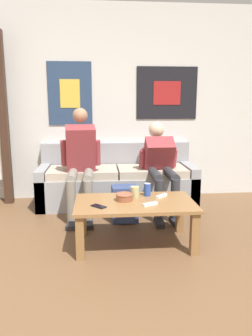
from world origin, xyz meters
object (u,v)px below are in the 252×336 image
(backpack, at_px, (125,205))
(pillar_candle, at_px, (135,192))
(coffee_table, at_px, (135,209))
(cell_phone, at_px, (99,206))
(person_seated_teen, at_px, (160,163))
(game_controller_near_left, at_px, (150,204))
(person_seated_adult, at_px, (80,158))
(game_controller_near_right, at_px, (162,196))
(drink_can_blue, at_px, (147,190))
(couch, at_px, (117,183))
(ceramic_bowl, at_px, (124,197))

(backpack, distance_m, pillar_candle, 0.54)
(coffee_table, bearing_deg, cell_phone, -159.95)
(person_seated_teen, height_order, game_controller_near_left, person_seated_teen)
(person_seated_adult, relative_size, person_seated_teen, 1.17)
(game_controller_near_right, bearing_deg, person_seated_adult, 135.25)
(pillar_candle, relative_size, game_controller_near_right, 0.92)
(pillar_candle, height_order, game_controller_near_right, pillar_candle)
(game_controller_near_right, bearing_deg, person_seated_teen, 80.20)
(drink_can_blue, bearing_deg, person_seated_adult, 132.19)
(pillar_candle, bearing_deg, game_controller_near_left, -67.34)
(couch, height_order, game_controller_near_right, couch)
(ceramic_bowl, bearing_deg, backpack, 84.67)
(backpack, xyz_separation_m, cell_phone, (-0.29, -0.72, 0.23))
(game_controller_near_right, relative_size, cell_phone, 0.89)
(coffee_table, bearing_deg, ceramic_bowl, 154.64)
(person_seated_teen, xyz_separation_m, backpack, (-0.45, -0.34, -0.40))
(drink_can_blue, bearing_deg, couch, 101.60)
(person_seated_adult, bearing_deg, couch, 38.33)
(ceramic_bowl, relative_size, drink_can_blue, 1.31)
(coffee_table, distance_m, cell_phone, 0.36)
(coffee_table, distance_m, game_controller_near_right, 0.31)
(ceramic_bowl, bearing_deg, person_seated_adult, 116.54)
(person_seated_adult, bearing_deg, game_controller_near_left, -57.78)
(ceramic_bowl, height_order, drink_can_blue, drink_can_blue)
(couch, bearing_deg, person_seated_teen, -34.52)
(pillar_candle, bearing_deg, person_seated_teen, 63.48)
(coffee_table, xyz_separation_m, backpack, (-0.04, 0.60, -0.15))
(pillar_candle, bearing_deg, couch, 94.98)
(backpack, height_order, ceramic_bowl, ceramic_bowl)
(pillar_candle, distance_m, game_controller_near_left, 0.28)
(game_controller_near_left, bearing_deg, backpack, 102.90)
(backpack, bearing_deg, coffee_table, -86.09)
(drink_can_blue, bearing_deg, game_controller_near_right, -22.52)
(person_seated_adult, xyz_separation_m, game_controller_near_right, (0.80, -0.80, -0.24))
(game_controller_near_left, distance_m, cell_phone, 0.45)
(person_seated_adult, xyz_separation_m, person_seated_teen, (0.94, 0.01, -0.07))
(person_seated_adult, distance_m, game_controller_near_left, 1.25)
(pillar_candle, height_order, game_controller_near_left, pillar_candle)
(game_controller_near_left, bearing_deg, ceramic_bowl, 143.52)
(person_seated_teen, xyz_separation_m, drink_can_blue, (-0.27, -0.76, -0.11))
(person_seated_teen, relative_size, game_controller_near_left, 7.35)
(coffee_table, relative_size, backpack, 2.74)
(pillar_candle, relative_size, cell_phone, 0.82)
(couch, distance_m, backpack, 0.68)
(person_seated_teen, xyz_separation_m, game_controller_near_left, (-0.29, -1.05, -0.16))
(drink_can_blue, relative_size, game_controller_near_left, 0.86)
(couch, relative_size, person_seated_adult, 1.61)
(person_seated_adult, bearing_deg, game_controller_near_right, -44.75)
(person_seated_teen, bearing_deg, cell_phone, -125.12)
(person_seated_adult, height_order, drink_can_blue, person_seated_adult)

